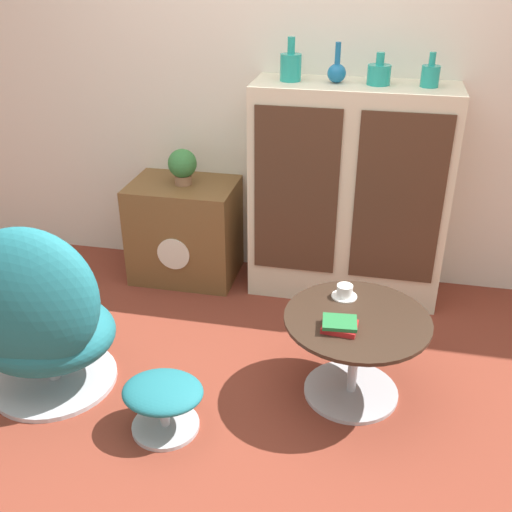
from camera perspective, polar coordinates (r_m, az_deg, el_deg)
The scene contains 14 objects.
ground_plane at distance 2.86m, azimuth -1.81°, elevation -14.01°, with size 12.00×12.00×0.00m, color brown.
wall_back at distance 3.57m, azimuth 3.51°, elevation 17.88°, with size 6.40×0.06×2.60m.
sideboard at distance 3.49m, azimuth 8.78°, elevation 5.84°, with size 1.10×0.41×1.25m.
tv_console at distance 3.77m, azimuth -6.77°, elevation 2.44°, with size 0.64×0.47×0.62m.
egg_chair at distance 2.88m, azimuth -20.11°, elevation -5.69°, with size 0.73×0.68×0.88m.
ottoman at distance 2.67m, azimuth -8.83°, elevation -13.19°, with size 0.35×0.30×0.25m.
coffee_table at distance 2.79m, azimuth 9.40°, elevation -8.39°, with size 0.66×0.66×0.43m.
vase_leftmost at distance 3.34m, azimuth 3.33°, elevation 17.62°, with size 0.11×0.11×0.23m.
vase_inner_left at distance 3.31m, azimuth 7.70°, elevation 17.02°, with size 0.10×0.10×0.21m.
vase_inner_right at distance 3.30m, azimuth 11.63°, elevation 16.65°, with size 0.12×0.12×0.16m.
vase_rightmost at distance 3.31m, azimuth 16.27°, elevation 16.21°, with size 0.09×0.09×0.17m.
potted_plant at distance 3.61m, azimuth -7.02°, elevation 8.59°, with size 0.17×0.17×0.21m.
teacup at distance 2.84m, azimuth 8.43°, elevation -3.42°, with size 0.12×0.12×0.06m.
book_stack at distance 2.61m, azimuth 7.98°, elevation -6.53°, with size 0.16×0.13×0.04m.
Camera 1 is at (0.54, -2.07, 1.90)m, focal length 42.00 mm.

